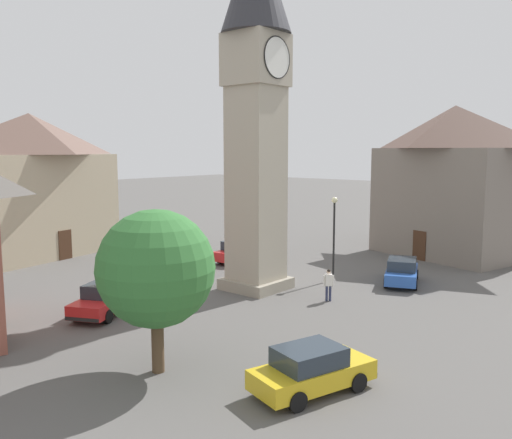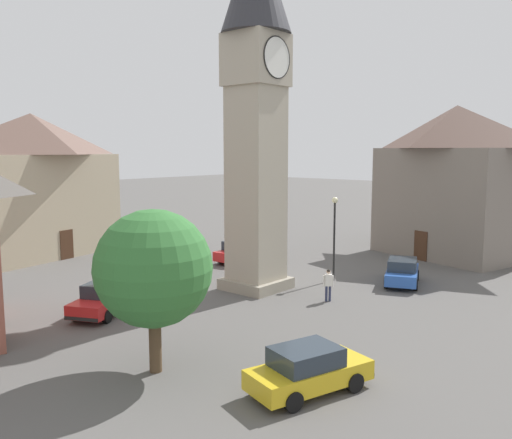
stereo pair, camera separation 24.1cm
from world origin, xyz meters
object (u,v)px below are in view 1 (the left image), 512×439
(clock_tower, at_px, (256,77))
(car_silver_kerb, at_px, (402,271))
(car_blue_kerb, at_px, (166,249))
(car_white_side, at_px, (240,251))
(lamp_post, at_px, (334,225))
(pedestrian, at_px, (329,282))
(building_shop_left, at_px, (452,180))
(building_terrace_right, at_px, (32,184))
(tree, at_px, (156,269))
(car_red_corner, at_px, (312,369))
(car_black_far, at_px, (106,298))

(clock_tower, relative_size, car_silver_kerb, 4.48)
(clock_tower, distance_m, car_silver_kerb, 13.86)
(car_blue_kerb, height_order, car_silver_kerb, same)
(car_white_side, relative_size, lamp_post, 0.85)
(pedestrian, relative_size, building_shop_left, 0.14)
(car_blue_kerb, xyz_separation_m, building_terrace_right, (-5.21, 8.70, 4.55))
(clock_tower, height_order, lamp_post, clock_tower)
(car_silver_kerb, height_order, lamp_post, lamp_post)
(clock_tower, bearing_deg, car_white_side, 49.07)
(car_silver_kerb, bearing_deg, car_white_side, 97.03)
(car_blue_kerb, distance_m, tree, 20.06)
(pedestrian, height_order, lamp_post, lamp_post)
(pedestrian, bearing_deg, clock_tower, 95.94)
(car_white_side, bearing_deg, car_silver_kerb, -82.97)
(car_silver_kerb, distance_m, building_shop_left, 11.59)
(car_blue_kerb, bearing_deg, building_terrace_right, 120.91)
(tree, height_order, building_terrace_right, building_terrace_right)
(car_silver_kerb, relative_size, car_red_corner, 1.00)
(car_silver_kerb, distance_m, building_terrace_right, 26.88)
(car_blue_kerb, height_order, pedestrian, pedestrian)
(lamp_post, bearing_deg, car_black_far, 159.46)
(car_silver_kerb, relative_size, building_terrace_right, 0.37)
(car_black_far, xyz_separation_m, lamp_post, (12.67, -4.75, 2.60))
(car_blue_kerb, bearing_deg, car_black_far, -142.90)
(building_terrace_right, distance_m, lamp_post, 22.63)
(car_silver_kerb, bearing_deg, pedestrian, 166.95)
(clock_tower, height_order, building_shop_left, clock_tower)
(clock_tower, height_order, car_silver_kerb, clock_tower)
(building_terrace_right, bearing_deg, car_white_side, -59.15)
(clock_tower, relative_size, building_terrace_right, 1.63)
(car_blue_kerb, relative_size, building_terrace_right, 0.35)
(car_blue_kerb, height_order, lamp_post, lamp_post)
(building_shop_left, bearing_deg, clock_tower, 164.22)
(car_blue_kerb, xyz_separation_m, pedestrian, (-1.61, -14.74, 0.25))
(tree, bearing_deg, pedestrian, 1.08)
(clock_tower, relative_size, lamp_post, 3.97)
(clock_tower, distance_m, tree, 14.33)
(clock_tower, distance_m, car_red_corner, 17.07)
(car_blue_kerb, relative_size, car_red_corner, 0.95)
(building_shop_left, xyz_separation_m, building_terrace_right, (-19.86, 23.66, -0.28))
(clock_tower, bearing_deg, tree, -156.67)
(car_black_far, height_order, building_shop_left, building_shop_left)
(car_blue_kerb, bearing_deg, car_red_corner, -118.53)
(clock_tower, height_order, tree, clock_tower)
(car_silver_kerb, bearing_deg, clock_tower, 136.90)
(car_blue_kerb, bearing_deg, tree, -131.09)
(lamp_post, bearing_deg, car_silver_kerb, -62.92)
(clock_tower, bearing_deg, building_shop_left, -15.78)
(car_red_corner, bearing_deg, car_black_far, 87.35)
(car_red_corner, height_order, pedestrian, pedestrian)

